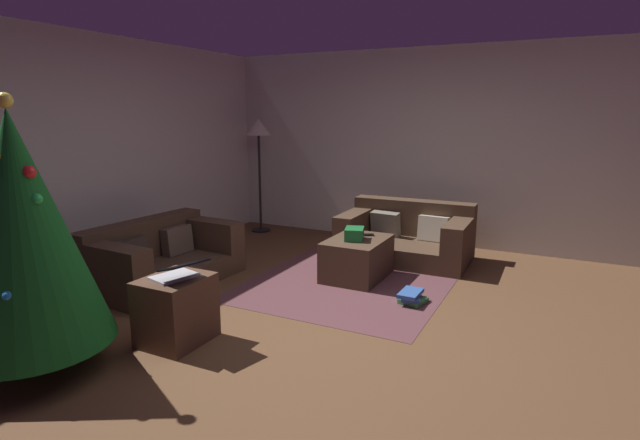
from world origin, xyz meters
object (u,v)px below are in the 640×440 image
side_table (176,310)px  laptop (178,272)px  gift_box (354,234)px  book_stack (412,297)px  couch_right (407,237)px  couch_left (159,258)px  tv_remote (367,235)px  ottoman (357,258)px  christmas_tree (21,230)px  corner_lamp (259,136)px

side_table → laptop: bearing=-104.6°
gift_box → side_table: size_ratio=0.48×
side_table → book_stack: side_table is taller
gift_box → couch_right: bearing=-14.9°
book_stack → laptop: bearing=140.1°
couch_left → laptop: bearing=53.1°
gift_box → tv_remote: 0.24m
couch_right → ottoman: couch_right is taller
side_table → couch_left: bearing=49.0°
laptop → side_table: bearing=75.4°
tv_remote → laptop: bearing=139.3°
tv_remote → side_table: (-2.25, 0.69, -0.18)m
tv_remote → couch_left: bearing=99.0°
christmas_tree → side_table: (0.79, -0.54, -0.74)m
tv_remote → ottoman: bearing=144.8°
couch_right → christmas_tree: size_ratio=0.82×
book_stack → corner_lamp: size_ratio=0.19×
christmas_tree → laptop: (0.78, -0.59, -0.43)m
book_stack → ottoman: bearing=58.5°
christmas_tree → corner_lamp: (4.23, 0.95, 0.42)m
christmas_tree → couch_right: bearing=-20.7°
ottoman → christmas_tree: size_ratio=0.42×
couch_right → book_stack: 1.54m
couch_right → corner_lamp: corner_lamp is taller
side_table → book_stack: 2.15m
christmas_tree → laptop: bearing=-37.4°
couch_left → laptop: (-1.02, -1.21, 0.31)m
side_table → gift_box: bearing=-17.6°
side_table → corner_lamp: corner_lamp is taller
gift_box → laptop: size_ratio=0.57×
corner_lamp → gift_box: bearing=-123.6°
gift_box → book_stack: bearing=-118.4°
gift_box → side_table: gift_box is taller
couch_right → corner_lamp: bearing=-10.3°
couch_left → laptop: laptop is taller
tv_remote → laptop: size_ratio=0.36×
couch_right → corner_lamp: size_ratio=0.92×
side_table → laptop: laptop is taller
ottoman → tv_remote: bearing=-10.3°
side_table → laptop: (-0.01, -0.05, 0.32)m
tv_remote → corner_lamp: size_ratio=0.10×
ottoman → book_stack: (-0.46, -0.75, -0.16)m
gift_box → christmas_tree: 3.09m
gift_box → corner_lamp: bearing=56.4°
tv_remote → side_table: size_ratio=0.31×
couch_right → side_table: 3.18m
ottoman → laptop: (-2.08, 0.61, 0.36)m
couch_right → christmas_tree: christmas_tree is taller
couch_left → christmas_tree: size_ratio=0.85×
gift_box → christmas_tree: size_ratio=0.13×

